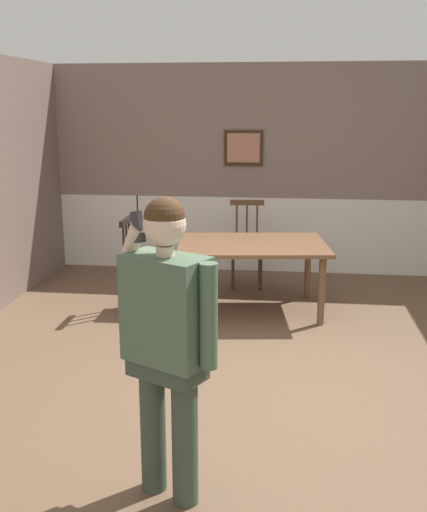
# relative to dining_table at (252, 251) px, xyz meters

# --- Properties ---
(ground_plane) EXTENTS (7.45, 7.45, 0.00)m
(ground_plane) POSITION_rel_dining_table_xyz_m (0.23, -1.73, -0.65)
(ground_plane) COLOR brown
(room_back_partition) EXTENTS (5.85, 0.17, 2.62)m
(room_back_partition) POSITION_rel_dining_table_xyz_m (0.23, 1.66, 0.61)
(room_back_partition) COLOR gray
(room_back_partition) RESTS_ON ground_plane
(dining_table) EXTENTS (1.63, 1.25, 0.73)m
(dining_table) POSITION_rel_dining_table_xyz_m (0.00, 0.00, 0.00)
(dining_table) COLOR brown
(dining_table) RESTS_ON ground_plane
(chair_near_window) EXTENTS (0.43, 0.43, 0.99)m
(chair_near_window) POSITION_rel_dining_table_xyz_m (-1.14, -0.14, -0.18)
(chair_near_window) COLOR black
(chair_near_window) RESTS_ON ground_plane
(chair_by_doorway) EXTENTS (0.44, 0.44, 1.01)m
(chair_by_doorway) POSITION_rel_dining_table_xyz_m (-0.11, 0.91, -0.16)
(chair_by_doorway) COLOR #513823
(chair_by_doorway) RESTS_ON ground_plane
(person_figure) EXTENTS (0.55, 0.42, 1.66)m
(person_figure) POSITION_rel_dining_table_xyz_m (-0.25, -3.19, 0.32)
(person_figure) COLOR #3A493A
(person_figure) RESTS_ON ground_plane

